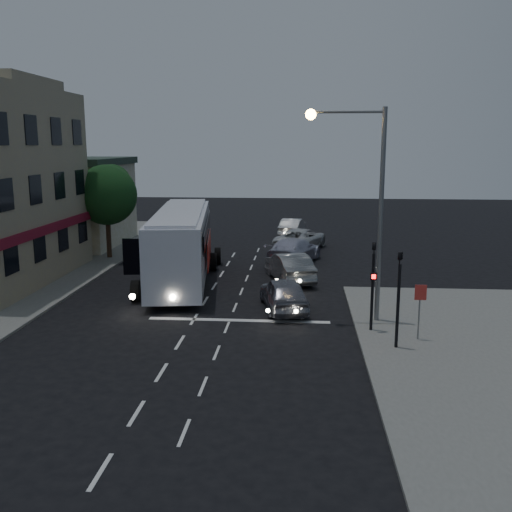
# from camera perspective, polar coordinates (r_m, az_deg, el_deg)

# --- Properties ---
(ground) EXTENTS (120.00, 120.00, 0.00)m
(ground) POSITION_cam_1_polar(r_m,az_deg,el_deg) (23.67, -7.12, -7.75)
(ground) COLOR black
(road_markings) EXTENTS (8.00, 30.55, 0.01)m
(road_markings) POSITION_cam_1_polar(r_m,az_deg,el_deg) (26.57, -2.96, -5.55)
(road_markings) COLOR silver
(road_markings) RESTS_ON ground
(tour_bus) EXTENTS (4.44, 13.42, 4.04)m
(tour_bus) POSITION_cam_1_polar(r_m,az_deg,el_deg) (32.28, -7.46, 1.33)
(tour_bus) COLOR silver
(tour_bus) RESTS_ON ground
(car_suv) EXTENTS (2.70, 4.83, 1.55)m
(car_suv) POSITION_cam_1_polar(r_m,az_deg,el_deg) (26.63, 2.78, -3.79)
(car_suv) COLOR gray
(car_suv) RESTS_ON ground
(car_sedan_a) EXTENTS (3.11, 5.21, 1.62)m
(car_sedan_a) POSITION_cam_1_polar(r_m,az_deg,el_deg) (32.21, 3.35, -1.10)
(car_sedan_a) COLOR gray
(car_sedan_a) RESTS_ON ground
(car_sedan_b) EXTENTS (3.99, 6.15, 1.66)m
(car_sedan_b) POSITION_cam_1_polar(r_m,az_deg,el_deg) (37.14, 3.81, 0.56)
(car_sedan_b) COLOR silver
(car_sedan_b) RESTS_ON ground
(car_sedan_c) EXTENTS (4.28, 6.22, 1.58)m
(car_sedan_c) POSITION_cam_1_polar(r_m,az_deg,el_deg) (41.93, 4.47, 1.72)
(car_sedan_c) COLOR silver
(car_sedan_c) RESTS_ON ground
(car_extra) EXTENTS (2.38, 4.86, 1.53)m
(car_extra) POSITION_cam_1_polar(r_m,az_deg,el_deg) (47.85, 3.68, 2.87)
(car_extra) COLOR silver
(car_extra) RESTS_ON ground
(traffic_signal_main) EXTENTS (0.25, 0.35, 4.10)m
(traffic_signal_main) POSITION_cam_1_polar(r_m,az_deg,el_deg) (23.48, 11.63, -1.91)
(traffic_signal_main) COLOR black
(traffic_signal_main) RESTS_ON sidewalk_near
(traffic_signal_side) EXTENTS (0.18, 0.15, 4.10)m
(traffic_signal_side) POSITION_cam_1_polar(r_m,az_deg,el_deg) (21.69, 14.10, -3.11)
(traffic_signal_side) COLOR black
(traffic_signal_side) RESTS_ON sidewalk_near
(regulatory_sign) EXTENTS (0.45, 0.12, 2.20)m
(regulatory_sign) POSITION_cam_1_polar(r_m,az_deg,el_deg) (22.99, 16.07, -4.52)
(regulatory_sign) COLOR slate
(regulatory_sign) RESTS_ON sidewalk_near
(streetlight) EXTENTS (3.32, 0.44, 9.00)m
(streetlight) POSITION_cam_1_polar(r_m,az_deg,el_deg) (24.35, 10.92, 6.47)
(streetlight) COLOR slate
(streetlight) RESTS_ON sidewalk_near
(low_building_north) EXTENTS (9.40, 9.40, 6.50)m
(low_building_north) POSITION_cam_1_polar(r_m,az_deg,el_deg) (45.88, -18.92, 5.24)
(low_building_north) COLOR tan
(low_building_north) RESTS_ON sidewalk_far
(street_tree) EXTENTS (4.00, 4.00, 6.20)m
(street_tree) POSITION_cam_1_polar(r_m,az_deg,el_deg) (39.24, -14.73, 6.20)
(street_tree) COLOR black
(street_tree) RESTS_ON sidewalk_far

